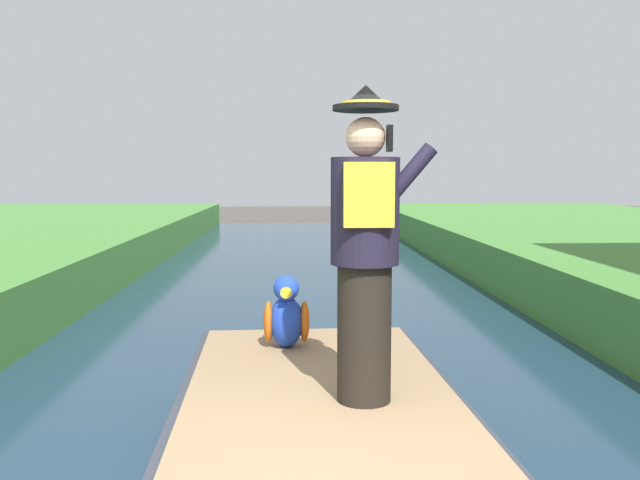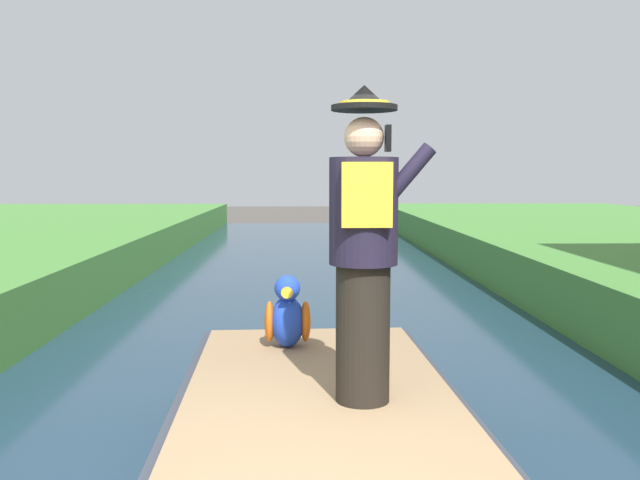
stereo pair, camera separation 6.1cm
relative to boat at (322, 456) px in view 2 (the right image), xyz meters
name	(u,v)px [view 2 (the right image)]	position (x,y,z in m)	size (l,w,h in m)	color
boat	(322,456)	(0.00, 0.00, 0.00)	(1.95, 4.26, 0.61)	#333842
person_pirate	(364,246)	(0.25, 0.07, 1.23)	(0.61, 0.42, 1.85)	black
parrot_plush	(288,316)	(-0.23, 1.33, 0.55)	(0.36, 0.35, 0.57)	blue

